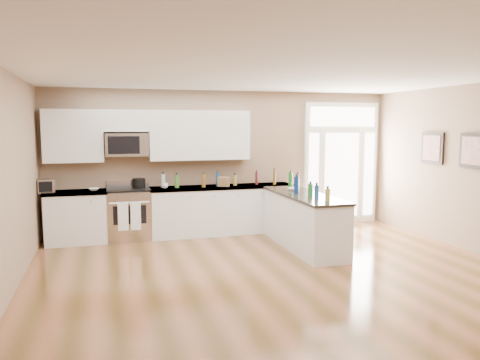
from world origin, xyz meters
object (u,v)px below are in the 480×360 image
Objects in this scene: stockpot at (139,183)px; toaster_oven at (46,186)px; kitchen_range at (129,214)px; peninsula_cabinet at (303,223)px.

toaster_oven is at bearing -174.91° from stockpot.
stockpot is 0.88× the size of toaster_oven.
toaster_oven is (-1.40, -0.04, 0.58)m from kitchen_range.
kitchen_range is 1.52m from toaster_oven.
toaster_oven reaches higher than stockpot.
toaster_oven is at bearing -178.27° from kitchen_range.
stockpot is at bearing -2.42° from toaster_oven.
stockpot reaches higher than peninsula_cabinet.
kitchen_range is 3.84× the size of toaster_oven.
stockpot reaches higher than kitchen_range.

